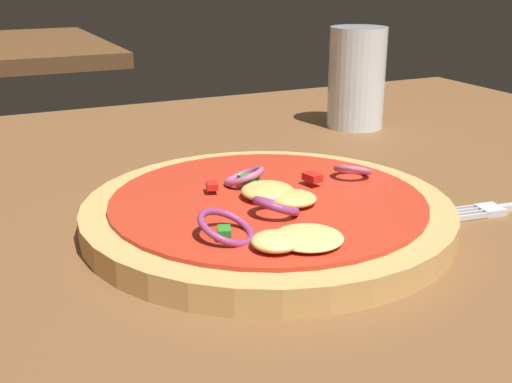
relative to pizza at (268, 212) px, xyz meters
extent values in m
cube|color=brown|center=(-0.04, 0.03, -0.03)|extent=(1.18, 0.88, 0.03)
cylinder|color=tan|center=(0.00, 0.00, 0.00)|extent=(0.27, 0.27, 0.02)
cylinder|color=red|center=(0.00, 0.00, 0.01)|extent=(0.23, 0.23, 0.00)
ellipsoid|color=#E5BC60|center=(0.01, -0.02, 0.01)|extent=(0.03, 0.03, 0.01)
ellipsoid|color=#E5BC60|center=(0.00, 0.00, 0.02)|extent=(0.04, 0.04, 0.01)
ellipsoid|color=#EFCC72|center=(-0.01, -0.08, 0.01)|extent=(0.04, 0.04, 0.01)
ellipsoid|color=#EFCC72|center=(-0.03, -0.08, 0.01)|extent=(0.03, 0.03, 0.01)
torus|color=#93386B|center=(-0.05, -0.05, 0.02)|extent=(0.05, 0.05, 0.02)
torus|color=#B25984|center=(0.08, 0.02, 0.02)|extent=(0.04, 0.04, 0.02)
torus|color=#B25984|center=(0.00, 0.04, 0.02)|extent=(0.05, 0.05, 0.02)
torus|color=#93386B|center=(-0.01, -0.03, 0.02)|extent=(0.04, 0.04, 0.02)
cube|color=#2D8C28|center=(-0.06, -0.05, 0.02)|extent=(0.01, 0.01, 0.00)
cube|color=#2D8C28|center=(0.00, 0.02, 0.02)|extent=(0.01, 0.01, 0.00)
cube|color=#2D8C28|center=(0.00, 0.02, 0.02)|extent=(0.02, 0.01, 0.01)
cube|color=red|center=(0.04, 0.01, 0.02)|extent=(0.01, 0.02, 0.01)
cube|color=red|center=(-0.03, 0.03, 0.02)|extent=(0.01, 0.01, 0.00)
cube|color=silver|center=(0.17, -0.05, -0.01)|extent=(0.02, 0.02, 0.01)
cube|color=silver|center=(0.14, -0.04, -0.01)|extent=(0.03, 0.01, 0.00)
cube|color=silver|center=(0.14, -0.04, -0.01)|extent=(0.03, 0.01, 0.00)
cube|color=silver|center=(0.14, -0.05, -0.01)|extent=(0.03, 0.01, 0.00)
cube|color=silver|center=(0.14, -0.05, -0.01)|extent=(0.03, 0.01, 0.00)
cylinder|color=silver|center=(0.23, 0.23, 0.05)|extent=(0.07, 0.07, 0.11)
cylinder|color=gold|center=(0.23, 0.23, 0.03)|extent=(0.06, 0.06, 0.07)
camera|label=1|loc=(-0.20, -0.40, 0.17)|focal=45.71mm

